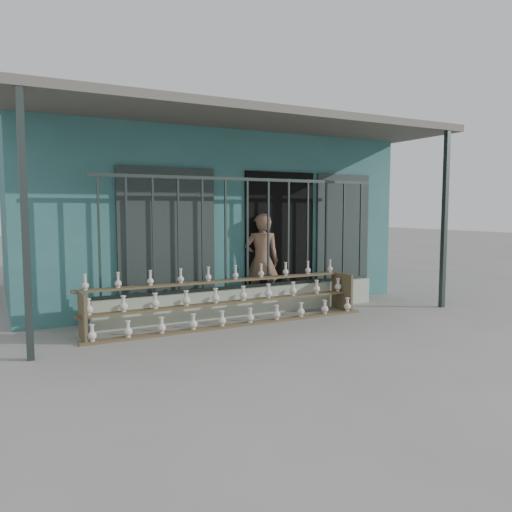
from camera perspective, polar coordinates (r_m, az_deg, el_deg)
name	(u,v)px	position (r m, az deg, el deg)	size (l,w,h in m)	color
ground	(289,332)	(7.21, 3.76, -8.61)	(60.00, 60.00, 0.00)	slate
workshop_building	(186,215)	(10.82, -8.03, 4.70)	(7.40, 6.60, 3.21)	#2D605F
parapet_wall	(248,301)	(8.27, -0.98, -5.18)	(5.00, 0.20, 0.45)	#A1AF96
security_fence	(247,233)	(8.14, -0.99, 2.62)	(5.00, 0.04, 1.80)	#283330
shelf_rack	(230,300)	(7.66, -3.04, -5.04)	(4.50, 0.68, 0.85)	brown
elderly_woman	(262,261)	(8.70, 0.67, -0.60)	(0.61, 0.40, 1.67)	brown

